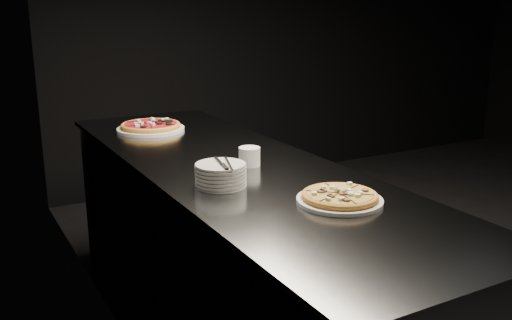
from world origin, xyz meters
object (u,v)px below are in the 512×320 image
pizza_tomato (151,127)px  plate_stack (221,175)px  ramekin (249,156)px  counter (235,267)px  cutlery (224,164)px  pizza_mushroom (340,197)px

pizza_tomato → plate_stack: plate_stack is taller
pizza_tomato → ramekin: ramekin is taller
counter → cutlery: (-0.17, -0.25, 0.54)m
counter → plate_stack: plate_stack is taller
pizza_tomato → plate_stack: size_ratio=2.03×
counter → pizza_mushroom: bearing=-81.6°
pizza_mushroom → ramekin: size_ratio=3.71×
pizza_mushroom → cutlery: cutlery is taller
plate_stack → cutlery: size_ratio=0.98×
cutlery → ramekin: size_ratio=2.14×
ramekin → pizza_mushroom: bearing=-85.3°
pizza_mushroom → pizza_tomato: pizza_tomato is taller
pizza_mushroom → plate_stack: plate_stack is taller
pizza_mushroom → ramekin: ramekin is taller
counter → cutlery: size_ratio=13.28×
counter → pizza_tomato: pizza_tomato is taller
pizza_mushroom → plate_stack: size_ratio=1.77×
plate_stack → counter: bearing=53.9°
pizza_mushroom → ramekin: 0.54m
pizza_mushroom → plate_stack: 0.44m
pizza_mushroom → cutlery: 0.43m
pizza_tomato → ramekin: size_ratio=4.27×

